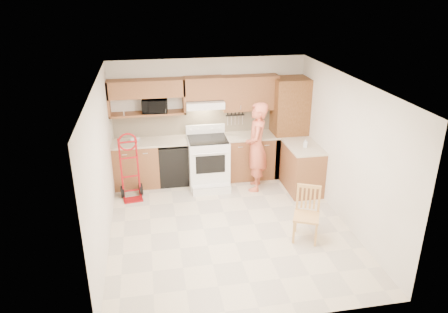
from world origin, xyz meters
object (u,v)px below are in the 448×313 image
object	(u,v)px
range	(208,158)
hand_truck	(130,170)
dining_chair	(307,215)
microwave	(155,106)
person	(256,147)

from	to	relation	value
range	hand_truck	bearing A→B (deg)	-168.44
hand_truck	dining_chair	world-z (taller)	hand_truck
hand_truck	dining_chair	distance (m)	3.41
microwave	person	bearing A→B (deg)	-16.10
hand_truck	dining_chair	xyz separation A→B (m)	(2.80, -1.94, -0.16)
person	microwave	bearing A→B (deg)	-94.58
microwave	hand_truck	size ratio (longest dim) A/B	0.41
person	hand_truck	size ratio (longest dim) A/B	1.49
microwave	dining_chair	distance (m)	3.69
person	dining_chair	size ratio (longest dim) A/B	2.01
microwave	person	xyz separation A→B (m)	(1.90, -0.74, -0.73)
microwave	person	world-z (taller)	person
person	dining_chair	bearing A→B (deg)	26.65
microwave	range	xyz separation A→B (m)	(0.99, -0.42, -1.03)
person	dining_chair	xyz separation A→B (m)	(0.35, -1.94, -0.45)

